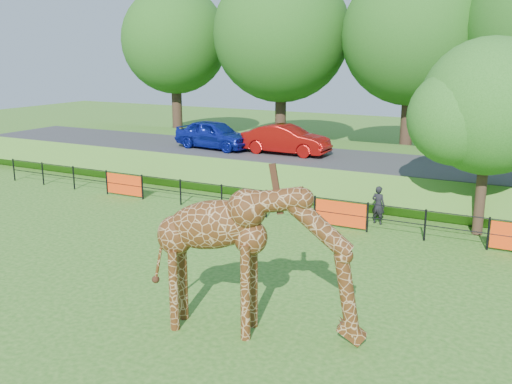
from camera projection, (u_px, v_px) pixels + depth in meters
ground at (132, 293)px, 15.18m from camera, size 90.00×90.00×0.00m
giraffe at (256, 261)px, 12.59m from camera, size 5.00×1.97×3.51m
perimeter_fence at (266, 204)px, 21.93m from camera, size 28.07×0.10×1.10m
embankment at (334, 167)px, 28.36m from camera, size 40.00×9.00×1.30m
road at (323, 158)px, 26.89m from camera, size 40.00×5.00×0.12m
car_blue at (214, 134)px, 28.98m from camera, size 4.43×2.22×1.45m
car_red at (286, 140)px, 27.43m from camera, size 4.26×1.51×1.40m
visitor at (378, 205)px, 21.09m from camera, size 0.59×0.45×1.44m
tree_east at (492, 112)px, 19.02m from camera, size 5.40×4.71×6.76m
bg_tree_line at (410, 34)px, 31.53m from camera, size 37.30×8.80×11.82m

